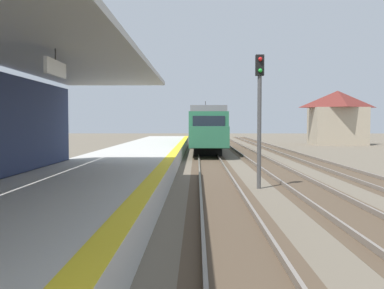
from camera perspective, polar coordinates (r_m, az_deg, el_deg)
The scene contains 7 objects.
station_platform at distance 17.41m, azimuth -11.15°, elevation -4.28°, with size 5.00×80.00×0.91m.
track_pair_nearest_platform at distance 21.09m, azimuth 2.96°, elevation -4.11°, with size 2.34×120.00×0.16m.
track_pair_middle at distance 21.49m, azimuth 12.07°, elevation -4.04°, with size 2.34×120.00×0.16m.
track_pair_far_side at distance 22.42m, azimuth 20.64°, elevation -3.88°, with size 2.34×120.00×0.16m.
approaching_train at distance 40.83m, azimuth 1.84°, elevation 2.20°, with size 2.93×19.60×4.76m.
rail_signal_post at distance 17.62m, azimuth 8.59°, elevation 4.76°, with size 0.32×0.34×5.20m.
distant_trackside_house at distance 55.90m, azimuth 18.02°, elevation 3.40°, with size 6.60×5.28×6.40m.
Camera 1 is at (1.04, -0.92, 2.57)m, focal length 41.88 mm.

